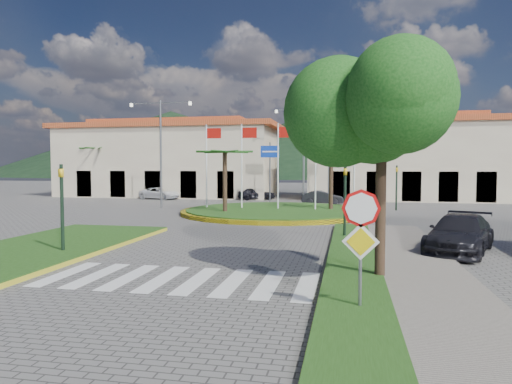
% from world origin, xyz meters
% --- Properties ---
extents(ground, '(160.00, 160.00, 0.00)m').
position_xyz_m(ground, '(0.00, 0.00, 0.00)').
color(ground, '#65625F').
rests_on(ground, ground).
extents(sidewalk_right, '(4.00, 28.00, 0.15)m').
position_xyz_m(sidewalk_right, '(6.00, 2.00, 0.07)').
color(sidewalk_right, gray).
rests_on(sidewalk_right, ground).
extents(verge_right, '(1.60, 28.00, 0.18)m').
position_xyz_m(verge_right, '(4.80, 2.00, 0.09)').
color(verge_right, '#224914').
rests_on(verge_right, ground).
extents(median_left, '(5.00, 14.00, 0.18)m').
position_xyz_m(median_left, '(-6.50, 6.00, 0.09)').
color(median_left, '#224914').
rests_on(median_left, ground).
extents(crosswalk, '(8.00, 3.00, 0.01)m').
position_xyz_m(crosswalk, '(0.00, 4.00, 0.01)').
color(crosswalk, silver).
rests_on(crosswalk, ground).
extents(roundabout_island, '(12.70, 12.70, 6.00)m').
position_xyz_m(roundabout_island, '(0.00, 22.00, 0.17)').
color(roundabout_island, yellow).
rests_on(roundabout_island, ground).
extents(stop_sign, '(0.80, 0.11, 2.65)m').
position_xyz_m(stop_sign, '(4.90, 1.96, 1.79)').
color(stop_sign, slate).
rests_on(stop_sign, ground).
extents(deciduous_tree, '(3.60, 3.60, 6.80)m').
position_xyz_m(deciduous_tree, '(5.50, 5.00, 5.18)').
color(deciduous_tree, black).
rests_on(deciduous_tree, ground).
extents(traffic_light_left, '(0.15, 0.18, 3.20)m').
position_xyz_m(traffic_light_left, '(-5.20, 6.50, 1.94)').
color(traffic_light_left, black).
rests_on(traffic_light_left, ground).
extents(traffic_light_right, '(0.15, 0.18, 3.20)m').
position_xyz_m(traffic_light_right, '(4.50, 12.00, 1.94)').
color(traffic_light_right, black).
rests_on(traffic_light_right, ground).
extents(traffic_light_far, '(0.18, 0.15, 3.20)m').
position_xyz_m(traffic_light_far, '(8.00, 26.00, 1.94)').
color(traffic_light_far, black).
rests_on(traffic_light_far, ground).
extents(direction_sign_west, '(1.60, 0.14, 5.20)m').
position_xyz_m(direction_sign_west, '(-2.00, 30.97, 3.53)').
color(direction_sign_west, slate).
rests_on(direction_sign_west, ground).
extents(direction_sign_east, '(1.60, 0.14, 5.20)m').
position_xyz_m(direction_sign_east, '(3.00, 30.97, 3.53)').
color(direction_sign_east, slate).
rests_on(direction_sign_east, ground).
extents(street_lamp_centre, '(4.80, 0.16, 8.00)m').
position_xyz_m(street_lamp_centre, '(1.00, 30.00, 4.50)').
color(street_lamp_centre, slate).
rests_on(street_lamp_centre, ground).
extents(street_lamp_west, '(4.80, 0.16, 8.00)m').
position_xyz_m(street_lamp_west, '(-9.00, 24.00, 4.50)').
color(street_lamp_west, slate).
rests_on(street_lamp_west, ground).
extents(building_left, '(23.32, 9.54, 8.05)m').
position_xyz_m(building_left, '(-14.00, 38.00, 3.90)').
color(building_left, '#C2AF93').
rests_on(building_left, ground).
extents(building_right, '(19.08, 9.54, 8.05)m').
position_xyz_m(building_right, '(10.00, 38.00, 3.90)').
color(building_right, '#C2AF93').
rests_on(building_right, ground).
extents(hill_far_west, '(140.00, 140.00, 22.00)m').
position_xyz_m(hill_far_west, '(-55.00, 140.00, 11.00)').
color(hill_far_west, black).
rests_on(hill_far_west, ground).
extents(hill_far_mid, '(180.00, 180.00, 30.00)m').
position_xyz_m(hill_far_mid, '(15.00, 160.00, 15.00)').
color(hill_far_mid, black).
rests_on(hill_far_mid, ground).
extents(hill_near_back, '(110.00, 110.00, 16.00)m').
position_xyz_m(hill_near_back, '(-10.00, 130.00, 8.00)').
color(hill_near_back, black).
rests_on(hill_near_back, ground).
extents(white_van, '(4.29, 2.71, 1.10)m').
position_xyz_m(white_van, '(-13.04, 33.04, 0.55)').
color(white_van, silver).
rests_on(white_van, ground).
extents(car_dark_a, '(3.79, 2.50, 1.20)m').
position_xyz_m(car_dark_a, '(-3.82, 34.06, 0.60)').
color(car_dark_a, black).
rests_on(car_dark_a, ground).
extents(car_dark_b, '(3.50, 1.47, 1.12)m').
position_xyz_m(car_dark_b, '(2.55, 30.00, 0.56)').
color(car_dark_b, black).
rests_on(car_dark_b, ground).
extents(car_side_right, '(3.53, 5.09, 1.37)m').
position_xyz_m(car_side_right, '(8.62, 9.82, 0.68)').
color(car_side_right, black).
rests_on(car_side_right, ground).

